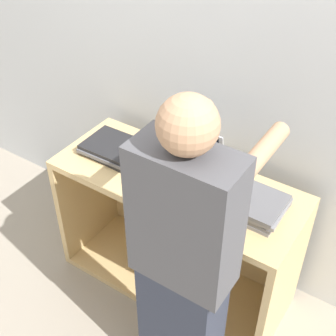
% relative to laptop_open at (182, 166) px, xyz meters
% --- Properties ---
extents(ground_plane, '(12.00, 12.00, 0.00)m').
position_rel_laptop_open_xyz_m(ground_plane, '(0.00, -0.30, -0.82)').
color(ground_plane, '#9E9384').
extents(wall_back, '(8.00, 0.05, 2.40)m').
position_rel_laptop_open_xyz_m(wall_back, '(0.00, 0.31, 0.38)').
color(wall_back, silver).
rests_on(wall_back, ground_plane).
extents(cart, '(1.28, 0.51, 0.77)m').
position_rel_laptop_open_xyz_m(cart, '(0.00, 0.02, -0.44)').
color(cart, tan).
rests_on(cart, ground_plane).
extents(laptop_open, '(0.35, 0.30, 0.24)m').
position_rel_laptop_open_xyz_m(laptop_open, '(0.00, 0.00, 0.00)').
color(laptop_open, '#B7B7BC').
rests_on(laptop_open, cart).
extents(laptop_stack_left, '(0.36, 0.25, 0.06)m').
position_rel_laptop_open_xyz_m(laptop_stack_left, '(-0.37, -0.05, -0.02)').
color(laptop_stack_left, '#232326').
rests_on(laptop_stack_left, cart).
extents(laptop_stack_right, '(0.36, 0.25, 0.08)m').
position_rel_laptop_open_xyz_m(laptop_stack_right, '(0.37, -0.05, -0.01)').
color(laptop_stack_right, gray).
rests_on(laptop_stack_right, cart).
extents(person, '(0.40, 0.52, 1.56)m').
position_rel_laptop_open_xyz_m(person, '(0.32, -0.50, -0.05)').
color(person, '#2D3342').
rests_on(person, ground_plane).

